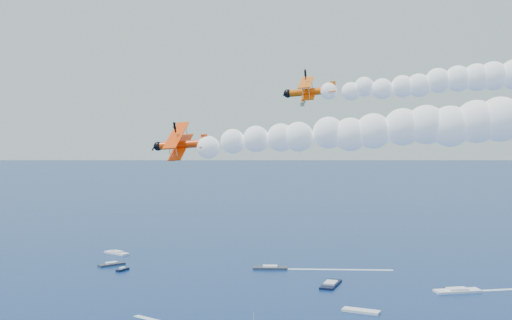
# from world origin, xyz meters

# --- Properties ---
(biplane_lead) EXTENTS (8.74, 10.28, 7.96)m
(biplane_lead) POSITION_xyz_m (7.79, 38.00, 57.43)
(biplane_lead) COLOR #FC5E05
(biplane_trail) EXTENTS (7.06, 8.56, 7.24)m
(biplane_trail) POSITION_xyz_m (-3.21, 8.47, 50.29)
(biplane_trail) COLOR #FF3F05
(smoke_trail_trail) EXTENTS (66.73, 11.19, 11.76)m
(smoke_trail_trail) POSITION_xyz_m (29.67, 9.64, 52.82)
(smoke_trail_trail) COLOR white
(boat_wakes) EXTENTS (132.08, 92.69, 0.04)m
(boat_wakes) POSITION_xyz_m (11.66, 150.30, 0.03)
(boat_wakes) COLOR white
(boat_wakes) RESTS_ON ground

